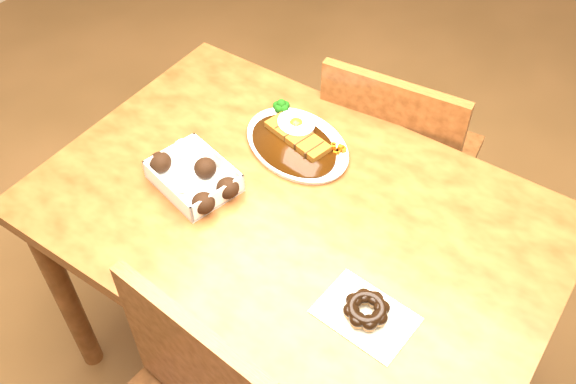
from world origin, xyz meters
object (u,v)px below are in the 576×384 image
Objects in this scene: donut_box at (193,176)px; table at (294,237)px; pon_de_ring at (366,310)px; chair_far at (395,162)px; katsu_curry_plate at (297,140)px.

table is at bearing 15.04° from donut_box.
table is 0.33m from pon_de_ring.
chair_far reaches higher than donut_box.
table is 4.99× the size of donut_box.
table is at bearing 151.39° from pon_de_ring.
table is 0.56m from chair_far.
katsu_curry_plate is 1.44× the size of donut_box.
katsu_curry_plate reaches higher than donut_box.
katsu_curry_plate is (-0.12, 0.19, 0.11)m from table.
pon_de_ring is (0.39, -0.34, 0.00)m from katsu_curry_plate.
donut_box is at bearing 59.98° from chair_far.
table is 5.91× the size of pon_de_ring.
donut_box is at bearing -116.44° from katsu_curry_plate.
table is 3.45× the size of katsu_curry_plate.
chair_far is at bearing 68.98° from katsu_curry_plate.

